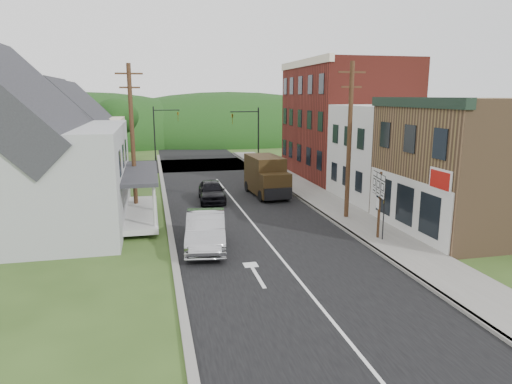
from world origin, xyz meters
TOP-DOWN VIEW (x-y plane):
  - ground at (0.00, 0.00)m, footprint 120.00×120.00m
  - road at (0.00, 10.00)m, footprint 9.00×90.00m
  - cross_road at (0.00, 27.00)m, footprint 60.00×9.00m
  - sidewalk_right at (5.90, 8.00)m, footprint 2.80×55.00m
  - curb_right at (4.55, 8.00)m, footprint 0.20×55.00m
  - curb_left at (-4.65, 8.00)m, footprint 0.30×55.00m
  - storefront_tan at (11.30, 0.00)m, footprint 8.00×8.00m
  - storefront_white at (11.30, 7.50)m, footprint 8.00×7.00m
  - storefront_red at (11.30, 17.00)m, footprint 8.00×12.00m
  - house_gray at (-12.00, 6.00)m, footprint 10.20×12.24m
  - house_blue at (-11.00, 17.00)m, footprint 7.14×8.16m
  - house_cream at (-11.50, 26.00)m, footprint 7.14×8.16m
  - utility_pole_right at (5.60, 3.50)m, footprint 1.60×0.26m
  - utility_pole_left at (-6.50, 8.00)m, footprint 1.60×0.26m
  - traffic_signal_right at (4.30, 23.50)m, footprint 2.87×0.20m
  - traffic_signal_left at (-4.30, 30.50)m, footprint 2.87×0.20m
  - tree_left_d at (-9.00, 32.00)m, footprint 4.80×4.80m
  - forested_ridge at (0.00, 55.00)m, footprint 90.00×30.00m
  - silver_sedan at (-3.07, 0.18)m, footprint 2.44×5.34m
  - dark_sedan at (-1.52, 9.78)m, footprint 1.96×4.36m
  - delivery_van at (2.59, 10.73)m, footprint 2.37×5.20m
  - route_sign_cluster at (5.43, -0.61)m, footprint 0.43×1.88m
  - warning_sign at (5.52, -0.97)m, footprint 0.30×0.63m

SIDE VIEW (x-z plane):
  - ground at x=0.00m, z-range 0.00..0.00m
  - road at x=0.00m, z-range -0.01..0.01m
  - cross_road at x=0.00m, z-range -0.01..0.01m
  - forested_ridge at x=0.00m, z-range -8.00..8.00m
  - curb_left at x=-4.65m, z-range 0.00..0.12m
  - sidewalk_right at x=5.90m, z-range 0.00..0.15m
  - curb_right at x=4.55m, z-range 0.00..0.15m
  - dark_sedan at x=-1.52m, z-range 0.00..1.45m
  - silver_sedan at x=-3.07m, z-range 0.00..1.70m
  - delivery_van at x=2.59m, z-range 0.02..2.86m
  - warning_sign at x=5.52m, z-range 0.49..2.98m
  - route_sign_cluster at x=5.43m, z-range 0.64..3.97m
  - storefront_white at x=11.30m, z-range 0.00..6.50m
  - storefront_tan at x=11.30m, z-range 0.00..7.00m
  - house_blue at x=-11.00m, z-range 0.05..7.33m
  - house_cream at x=-11.50m, z-range 0.05..7.33m
  - traffic_signal_right at x=4.30m, z-range 0.76..6.76m
  - traffic_signal_left at x=-4.30m, z-range 0.76..6.76m
  - house_gray at x=-12.00m, z-range 0.06..8.41m
  - utility_pole_right at x=5.60m, z-range 0.16..9.16m
  - utility_pole_left at x=-6.50m, z-range 0.16..9.16m
  - tree_left_d at x=-9.00m, z-range 1.41..8.35m
  - storefront_red at x=11.30m, z-range 0.00..10.00m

